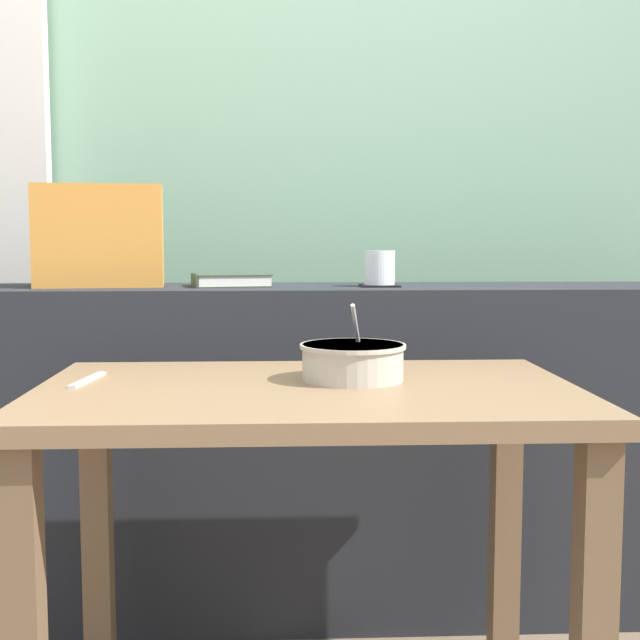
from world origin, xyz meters
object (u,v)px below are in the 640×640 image
(coaster_square, at_px, (379,286))
(throw_pillow, at_px, (99,236))
(juice_glass, at_px, (380,270))
(soup_bowl, at_px, (353,362))
(fork_utensil, at_px, (88,380))
(closed_book, at_px, (230,280))
(breakfast_table, at_px, (307,451))

(coaster_square, bearing_deg, throw_pillow, 177.77)
(juice_glass, bearing_deg, throw_pillow, 177.77)
(soup_bowl, xyz_separation_m, fork_utensil, (-0.51, 0.01, -0.03))
(throw_pillow, relative_size, fork_utensil, 1.88)
(coaster_square, bearing_deg, fork_utensil, -139.12)
(closed_book, height_order, throw_pillow, throw_pillow)
(soup_bowl, bearing_deg, closed_book, 114.29)
(juice_glass, height_order, throw_pillow, throw_pillow)
(closed_book, relative_size, soup_bowl, 1.07)
(coaster_square, relative_size, throw_pillow, 0.31)
(juice_glass, relative_size, fork_utensil, 0.52)
(soup_bowl, bearing_deg, juice_glass, 78.27)
(coaster_square, relative_size, closed_book, 0.45)
(coaster_square, xyz_separation_m, juice_glass, (0.00, 0.00, 0.04))
(breakfast_table, relative_size, closed_book, 4.59)
(coaster_square, xyz_separation_m, throw_pillow, (-0.72, 0.03, 0.13))
(closed_book, bearing_deg, fork_utensil, -112.73)
(fork_utensil, bearing_deg, breakfast_table, -1.96)
(juice_glass, relative_size, throw_pillow, 0.28)
(closed_book, height_order, fork_utensil, closed_book)
(breakfast_table, height_order, juice_glass, juice_glass)
(coaster_square, xyz_separation_m, fork_utensil, (-0.63, -0.55, -0.15))
(coaster_square, distance_m, throw_pillow, 0.73)
(fork_utensil, bearing_deg, coaster_square, 48.57)
(juice_glass, bearing_deg, soup_bowl, -101.73)
(throw_pillow, height_order, soup_bowl, throw_pillow)
(coaster_square, height_order, soup_bowl, coaster_square)
(soup_bowl, distance_m, fork_utensil, 0.52)
(coaster_square, height_order, throw_pillow, throw_pillow)
(coaster_square, height_order, juice_glass, juice_glass)
(throw_pillow, bearing_deg, soup_bowl, -44.27)
(breakfast_table, bearing_deg, juice_glass, 71.49)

